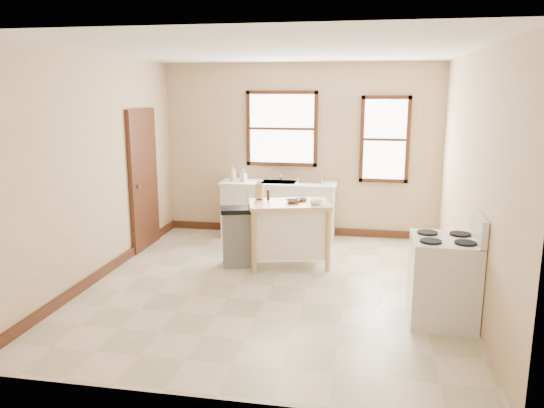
{
  "coord_description": "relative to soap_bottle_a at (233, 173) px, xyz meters",
  "views": [
    {
      "loc": [
        1.11,
        -6.09,
        2.37
      ],
      "look_at": [
        -0.08,
        0.4,
        0.94
      ],
      "focal_mm": 35.0,
      "sensor_mm": 36.0,
      "label": 1
    }
  ],
  "objects": [
    {
      "name": "kitchen_island",
      "position": [
        1.13,
        -1.34,
        -0.6
      ],
      "size": [
        1.21,
        0.93,
        0.88
      ],
      "primitive_type": null,
      "rotation": [
        0.0,
        0.0,
        0.25
      ],
      "color": "#FBC694",
      "rests_on": "ground"
    },
    {
      "name": "wall_left",
      "position": [
        -1.2,
        -2.17,
        0.36
      ],
      "size": [
        0.04,
        5.0,
        2.8
      ],
      "primitive_type": "cube",
      "color": "tan",
      "rests_on": "ground"
    },
    {
      "name": "baseboard_left",
      "position": [
        -1.17,
        -2.17,
        -0.98
      ],
      "size": [
        0.04,
        5.0,
        0.12
      ],
      "primitive_type": "cube",
      "color": "#351C0E",
      "rests_on": "ground"
    },
    {
      "name": "pepper_grinder",
      "position": [
        0.82,
        -1.23,
        -0.09
      ],
      "size": [
        0.05,
        0.05,
        0.15
      ],
      "primitive_type": "cylinder",
      "rotation": [
        0.0,
        0.0,
        0.08
      ],
      "color": "#472113",
      "rests_on": "kitchen_island"
    },
    {
      "name": "ceiling",
      "position": [
        1.05,
        -2.17,
        1.76
      ],
      "size": [
        5.0,
        5.0,
        0.0
      ],
      "primitive_type": "plane",
      "rotation": [
        3.14,
        0.0,
        0.0
      ],
      "color": "white",
      "rests_on": "ground"
    },
    {
      "name": "dish_rack",
      "position": [
        1.27,
        0.03,
        -0.07
      ],
      "size": [
        0.45,
        0.39,
        0.1
      ],
      "primitive_type": null,
      "rotation": [
        0.0,
        0.0,
        -0.31
      ],
      "color": "silver",
      "rests_on": "sink_counter"
    },
    {
      "name": "wall_right",
      "position": [
        3.3,
        -2.17,
        0.36
      ],
      "size": [
        0.04,
        5.0,
        2.8
      ],
      "primitive_type": "cube",
      "color": "tan",
      "rests_on": "ground"
    },
    {
      "name": "window_main",
      "position": [
        0.75,
        0.31,
        0.71
      ],
      "size": [
        1.17,
        0.06,
        1.22
      ],
      "primitive_type": null,
      "color": "#351C0E",
      "rests_on": "wall_back"
    },
    {
      "name": "bowl_b",
      "position": [
        1.28,
        -1.22,
        -0.14
      ],
      "size": [
        0.21,
        0.21,
        0.04
      ],
      "primitive_type": "imported",
      "rotation": [
        0.0,
        0.0,
        0.7
      ],
      "color": "brown",
      "rests_on": "kitchen_island"
    },
    {
      "name": "baseboard_back",
      "position": [
        1.05,
        0.3,
        -0.98
      ],
      "size": [
        4.5,
        0.04,
        0.12
      ],
      "primitive_type": "cube",
      "color": "#351C0E",
      "rests_on": "ground"
    },
    {
      "name": "window_side",
      "position": [
        2.4,
        0.31,
        0.56
      ],
      "size": [
        0.77,
        0.06,
        1.37
      ],
      "primitive_type": null,
      "color": "#351C0E",
      "rests_on": "wall_back"
    },
    {
      "name": "soap_bottle_b",
      "position": [
        0.18,
        -0.03,
        -0.02
      ],
      "size": [
        0.12,
        0.12,
        0.19
      ],
      "primitive_type": "imported",
      "rotation": [
        0.0,
        0.0,
        -0.43
      ],
      "color": "#B2B2B2",
      "rests_on": "sink_counter"
    },
    {
      "name": "faucet",
      "position": [
        0.75,
        0.21,
        -0.01
      ],
      "size": [
        0.03,
        0.03,
        0.22
      ],
      "primitive_type": "cylinder",
      "color": "silver",
      "rests_on": "sink_counter"
    },
    {
      "name": "knife_block",
      "position": [
        0.69,
        -1.21,
        -0.06
      ],
      "size": [
        0.12,
        0.12,
        0.2
      ],
      "primitive_type": null,
      "rotation": [
        0.0,
        0.0,
        -0.18
      ],
      "color": "#DDB374",
      "rests_on": "kitchen_island"
    },
    {
      "name": "trash_bin",
      "position": [
        0.43,
        -1.49,
        -0.64
      ],
      "size": [
        0.5,
        0.46,
        0.81
      ],
      "primitive_type": null,
      "rotation": [
        0.0,
        0.0,
        0.3
      ],
      "color": "slate",
      "rests_on": "ground"
    },
    {
      "name": "floor",
      "position": [
        1.05,
        -2.17,
        -1.04
      ],
      "size": [
        5.0,
        5.0,
        0.0
      ],
      "primitive_type": "plane",
      "color": "beige",
      "rests_on": "ground"
    },
    {
      "name": "door_left",
      "position": [
        -1.16,
        -0.87,
        0.01
      ],
      "size": [
        0.06,
        0.9,
        2.1
      ],
      "primitive_type": "cube",
      "color": "#351C0E",
      "rests_on": "ground"
    },
    {
      "name": "soap_bottle_a",
      "position": [
        0.0,
        0.0,
        0.0
      ],
      "size": [
        0.12,
        0.12,
        0.24
      ],
      "primitive_type": "imported",
      "rotation": [
        0.0,
        0.0,
        0.33
      ],
      "color": "#B2B2B2",
      "rests_on": "sink_counter"
    },
    {
      "name": "sink_counter",
      "position": [
        0.75,
        0.03,
        -0.58
      ],
      "size": [
        1.86,
        0.62,
        0.92
      ],
      "primitive_type": null,
      "color": "silver",
      "rests_on": "ground"
    },
    {
      "name": "gas_stove",
      "position": [
        2.96,
        -2.84,
        -0.46
      ],
      "size": [
        0.72,
        0.73,
        1.16
      ],
      "primitive_type": null,
      "color": "silver",
      "rests_on": "ground"
    },
    {
      "name": "bowl_c",
      "position": [
        1.49,
        -1.39,
        -0.13
      ],
      "size": [
        0.24,
        0.24,
        0.06
      ],
      "primitive_type": "imported",
      "rotation": [
        0.0,
        0.0,
        0.54
      ],
      "color": "white",
      "rests_on": "kitchen_island"
    },
    {
      "name": "bowl_a",
      "position": [
        1.18,
        -1.36,
        -0.14
      ],
      "size": [
        0.22,
        0.22,
        0.05
      ],
      "primitive_type": "imported",
      "rotation": [
        0.0,
        0.0,
        0.22
      ],
      "color": "brown",
      "rests_on": "kitchen_island"
    },
    {
      "name": "wall_back",
      "position": [
        1.05,
        0.33,
        0.36
      ],
      "size": [
        4.5,
        0.04,
        2.8
      ],
      "primitive_type": "cube",
      "color": "tan",
      "rests_on": "ground"
    }
  ]
}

